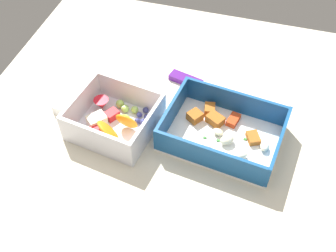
{
  "coord_description": "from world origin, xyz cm",
  "views": [
    {
      "loc": [
        12.45,
        -48.0,
        61.5
      ],
      "look_at": [
        -1.48,
        -0.27,
        4.0
      ],
      "focal_mm": 44.47,
      "sensor_mm": 36.0,
      "label": 1
    }
  ],
  "objects_px": {
    "candy_bar": "(186,80)",
    "paper_cup_liner": "(62,104)",
    "fruit_bowl": "(114,120)",
    "pasta_container": "(222,133)"
  },
  "relations": [
    {
      "from": "fruit_bowl",
      "to": "pasta_container",
      "type": "bearing_deg",
      "value": 8.62
    },
    {
      "from": "candy_bar",
      "to": "paper_cup_liner",
      "type": "height_order",
      "value": "paper_cup_liner"
    },
    {
      "from": "fruit_bowl",
      "to": "candy_bar",
      "type": "relative_size",
      "value": 2.38
    },
    {
      "from": "fruit_bowl",
      "to": "candy_bar",
      "type": "xyz_separation_m",
      "value": [
        0.1,
        0.16,
        -0.02
      ]
    },
    {
      "from": "candy_bar",
      "to": "fruit_bowl",
      "type": "bearing_deg",
      "value": -121.33
    },
    {
      "from": "pasta_container",
      "to": "candy_bar",
      "type": "distance_m",
      "value": 0.16
    },
    {
      "from": "candy_bar",
      "to": "paper_cup_liner",
      "type": "relative_size",
      "value": 1.7
    },
    {
      "from": "pasta_container",
      "to": "fruit_bowl",
      "type": "bearing_deg",
      "value": -164.03
    },
    {
      "from": "pasta_container",
      "to": "candy_bar",
      "type": "xyz_separation_m",
      "value": [
        -0.1,
        0.13,
        -0.01
      ]
    },
    {
      "from": "pasta_container",
      "to": "paper_cup_liner",
      "type": "distance_m",
      "value": 0.32
    }
  ]
}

